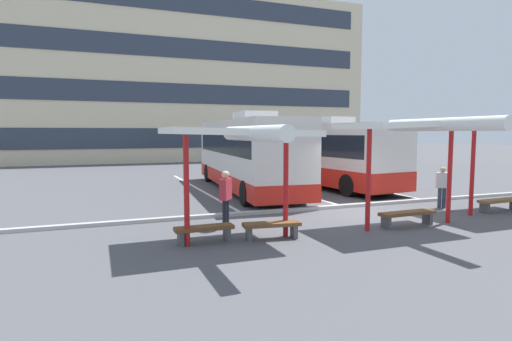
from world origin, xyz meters
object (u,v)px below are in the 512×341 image
at_px(bench_0, 204,231).
at_px(bench_3, 500,202).
at_px(coach_bus_0, 246,155).
at_px(bench_2, 407,215).
at_px(waiting_passenger_1, 442,185).
at_px(coach_bus_1, 313,154).
at_px(waiting_shelter_0, 241,135).
at_px(waiting_passenger_0, 226,195).
at_px(waiting_shelter_1, 419,127).
at_px(bench_1, 272,227).

bearing_deg(bench_0, bench_3, 2.05).
bearing_deg(coach_bus_0, bench_2, -77.87).
bearing_deg(waiting_passenger_1, bench_0, -170.14).
height_order(coach_bus_1, waiting_shelter_0, coach_bus_1).
relative_size(bench_3, waiting_passenger_0, 1.12).
relative_size(bench_0, waiting_shelter_1, 0.35).
relative_size(coach_bus_0, bench_3, 6.15).
xyz_separation_m(bench_1, waiting_shelter_1, (4.49, -0.41, 2.68)).
xyz_separation_m(bench_2, waiting_passenger_0, (-5.26, 1.77, 0.66)).
relative_size(bench_2, waiting_passenger_0, 1.12).
bearing_deg(coach_bus_1, waiting_passenger_0, -131.75).
xyz_separation_m(bench_0, waiting_passenger_1, (9.62, 1.67, 0.56)).
height_order(coach_bus_0, waiting_passenger_1, coach_bus_0).
height_order(bench_2, bench_3, same).
bearing_deg(coach_bus_0, waiting_passenger_1, -53.65).
distance_m(coach_bus_1, waiting_shelter_0, 12.97).
distance_m(waiting_shelter_1, waiting_passenger_1, 4.57).
xyz_separation_m(coach_bus_0, waiting_shelter_0, (-3.42, -9.23, 1.00)).
bearing_deg(bench_0, waiting_passenger_0, 55.06).
height_order(bench_0, bench_1, same).
distance_m(coach_bus_1, bench_1, 12.37).
height_order(coach_bus_0, bench_1, coach_bus_0).
height_order(bench_0, waiting_shelter_1, waiting_shelter_1).
bearing_deg(waiting_shelter_1, waiting_passenger_0, 158.13).
relative_size(bench_0, waiting_passenger_1, 0.98).
bearing_deg(bench_2, coach_bus_1, 77.18).
xyz_separation_m(coach_bus_1, bench_0, (-8.63, -9.99, -1.35)).
bearing_deg(coach_bus_1, bench_0, -130.82).
bearing_deg(waiting_shelter_0, waiting_passenger_1, 13.15).
height_order(bench_0, bench_2, same).
xyz_separation_m(bench_1, waiting_passenger_1, (7.82, 1.90, 0.56)).
distance_m(coach_bus_1, waiting_passenger_1, 8.41).
xyz_separation_m(waiting_shelter_1, bench_2, (0.00, 0.35, -2.67)).
height_order(coach_bus_1, waiting_shelter_1, coach_bus_1).
height_order(waiting_shelter_0, waiting_shelter_1, waiting_shelter_1).
relative_size(bench_3, waiting_passenger_1, 1.23).
distance_m(waiting_shelter_1, waiting_passenger_0, 6.02).
height_order(waiting_shelter_0, waiting_passenger_0, waiting_shelter_0).
relative_size(coach_bus_1, bench_2, 6.46).
bearing_deg(waiting_shelter_0, coach_bus_0, 69.66).
relative_size(bench_1, bench_3, 0.83).
height_order(bench_1, waiting_shelter_1, waiting_shelter_1).
relative_size(bench_1, waiting_passenger_1, 1.02).
bearing_deg(bench_1, waiting_passenger_0, 114.34).
bearing_deg(waiting_shelter_0, bench_3, 4.28).
height_order(coach_bus_1, bench_0, coach_bus_1).
height_order(bench_1, bench_2, same).
distance_m(bench_1, bench_3, 9.30).
relative_size(waiting_shelter_0, waiting_passenger_0, 2.46).
xyz_separation_m(bench_1, bench_3, (9.28, 0.63, 0.01)).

